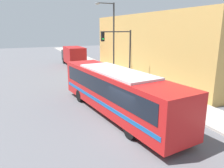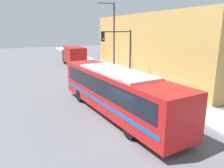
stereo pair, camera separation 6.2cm
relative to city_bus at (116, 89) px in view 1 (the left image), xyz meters
The scene contains 8 objects.
ground_plane 3.29m from the city_bus, 98.24° to the right, with size 120.00×120.00×0.00m, color slate.
sidewalk 18.20m from the city_bus, 72.21° to the left, with size 2.87×70.00×0.15m.
building_facade 14.36m from the city_bus, 45.53° to the left, with size 6.00×23.81×7.29m.
city_bus is the anchor object (origin of this frame).
delivery_truck 21.19m from the city_bus, 84.13° to the left, with size 2.49×6.77×2.88m.
fire_hydrant 5.55m from the city_bus, 29.66° to the left, with size 0.23×0.31×0.74m.
traffic_light_pole 8.42m from the city_bus, 62.72° to the left, with size 3.28×0.35×5.36m.
street_lamp 12.99m from the city_bus, 68.12° to the left, with size 2.41×0.28×8.39m.
Camera 1 is at (-5.37, -10.00, 5.74)m, focal length 35.00 mm.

